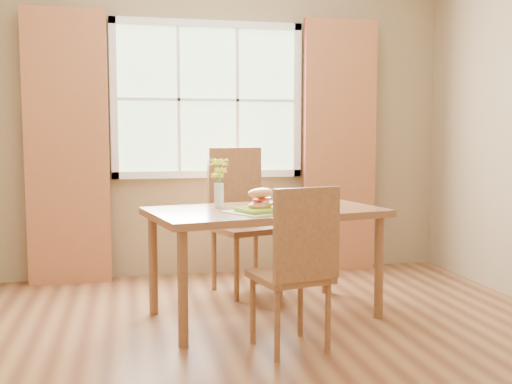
{
  "coord_description": "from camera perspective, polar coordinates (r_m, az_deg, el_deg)",
  "views": [
    {
      "loc": [
        -0.68,
        -3.23,
        1.22
      ],
      "look_at": [
        0.13,
        0.53,
        0.84
      ],
      "focal_mm": 42.0,
      "sensor_mm": 36.0,
      "label": 1
    }
  ],
  "objects": [
    {
      "name": "room",
      "position": [
        3.3,
        -0.21,
        7.9
      ],
      "size": [
        4.24,
        3.84,
        2.74
      ],
      "color": "brown",
      "rests_on": "ground"
    },
    {
      "name": "window",
      "position": [
        5.15,
        -4.59,
        8.73
      ],
      "size": [
        1.62,
        0.06,
        1.32
      ],
      "color": "#B2DCA6",
      "rests_on": "room"
    },
    {
      "name": "curtain_left",
      "position": [
        5.03,
        -17.54,
        4.0
      ],
      "size": [
        0.65,
        0.08,
        2.2
      ],
      "primitive_type": "cube",
      "color": "maroon",
      "rests_on": "room"
    },
    {
      "name": "curtain_right",
      "position": [
        5.33,
        7.95,
        4.29
      ],
      "size": [
        0.65,
        0.08,
        2.2
      ],
      "primitive_type": "cube",
      "color": "maroon",
      "rests_on": "room"
    },
    {
      "name": "dining_table",
      "position": [
        3.95,
        0.86,
        -2.67
      ],
      "size": [
        1.62,
        1.12,
        0.72
      ],
      "rotation": [
        0.0,
        0.0,
        0.2
      ],
      "color": "brown",
      "rests_on": "room"
    },
    {
      "name": "chair_near",
      "position": [
        3.31,
        3.9,
        -6.72
      ],
      "size": [
        0.46,
        0.46,
        0.93
      ],
      "rotation": [
        0.0,
        0.0,
        0.22
      ],
      "color": "brown",
      "rests_on": "room"
    },
    {
      "name": "chair_far",
      "position": [
        4.64,
        -1.48,
        -1.96
      ],
      "size": [
        0.58,
        0.58,
        1.11
      ],
      "rotation": [
        0.0,
        0.0,
        0.31
      ],
      "color": "brown",
      "rests_on": "room"
    },
    {
      "name": "placemat",
      "position": [
        3.79,
        0.77,
        -1.83
      ],
      "size": [
        0.55,
        0.51,
        0.01
      ],
      "primitive_type": "cube",
      "rotation": [
        0.0,
        0.0,
        0.51
      ],
      "color": "beige",
      "rests_on": "dining_table"
    },
    {
      "name": "plate",
      "position": [
        3.75,
        0.36,
        -1.76
      ],
      "size": [
        0.34,
        0.34,
        0.01
      ],
      "primitive_type": "cube",
      "rotation": [
        0.0,
        0.0,
        0.35
      ],
      "color": "#9ED034",
      "rests_on": "placemat"
    },
    {
      "name": "croissant_sandwich",
      "position": [
        3.75,
        0.48,
        -0.66
      ],
      "size": [
        0.21,
        0.17,
        0.13
      ],
      "rotation": [
        0.0,
        0.0,
        0.31
      ],
      "color": "#E18B4C",
      "rests_on": "plate"
    },
    {
      "name": "water_glass",
      "position": [
        3.96,
        4.48,
        -0.65
      ],
      "size": [
        0.09,
        0.09,
        0.13
      ],
      "color": "silver",
      "rests_on": "dining_table"
    },
    {
      "name": "flower_vase",
      "position": [
        4.0,
        -3.55,
        1.37
      ],
      "size": [
        0.13,
        0.13,
        0.33
      ],
      "color": "silver",
      "rests_on": "dining_table"
    }
  ]
}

